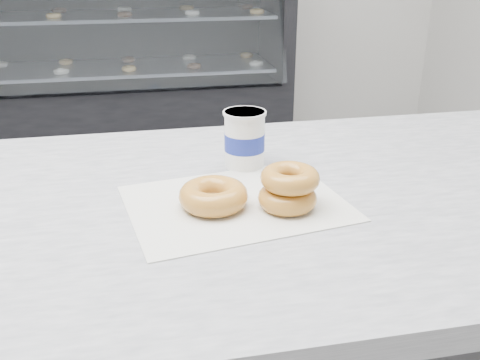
# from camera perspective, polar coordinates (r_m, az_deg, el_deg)

# --- Properties ---
(display_case) EXTENTS (2.40, 0.74, 1.25)m
(display_case) POSITION_cam_1_polar(r_m,az_deg,el_deg) (3.61, -14.85, 10.05)
(display_case) COLOR black
(display_case) RESTS_ON ground
(wax_paper) EXTENTS (0.38, 0.31, 0.00)m
(wax_paper) POSITION_cam_1_polar(r_m,az_deg,el_deg) (0.86, -0.44, -2.48)
(wax_paper) COLOR silver
(wax_paper) RESTS_ON counter
(donut_single) EXTENTS (0.14, 0.14, 0.04)m
(donut_single) POSITION_cam_1_polar(r_m,az_deg,el_deg) (0.84, -2.85, -1.68)
(donut_single) COLOR orange
(donut_single) RESTS_ON wax_paper
(donut_stack) EXTENTS (0.12, 0.12, 0.06)m
(donut_stack) POSITION_cam_1_polar(r_m,az_deg,el_deg) (0.84, 5.21, -0.86)
(donut_stack) COLOR orange
(donut_stack) RESTS_ON wax_paper
(coffee_cup) EXTENTS (0.09, 0.09, 0.11)m
(coffee_cup) POSITION_cam_1_polar(r_m,az_deg,el_deg) (0.99, 0.49, 4.45)
(coffee_cup) COLOR white
(coffee_cup) RESTS_ON counter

